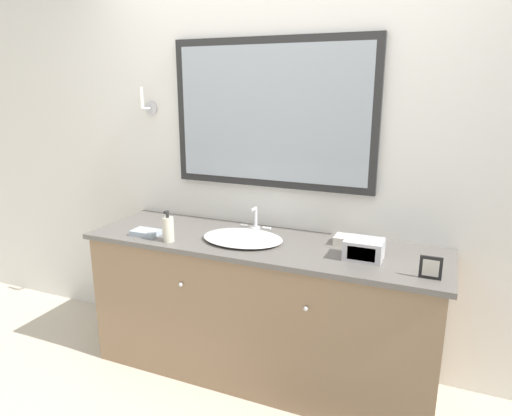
% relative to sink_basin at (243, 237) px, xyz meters
% --- Properties ---
extents(ground_plane, '(14.00, 14.00, 0.00)m').
position_rel_sink_basin_xyz_m(ground_plane, '(0.10, -0.31, -0.89)').
color(ground_plane, beige).
extents(wall_back, '(8.00, 0.18, 2.55)m').
position_rel_sink_basin_xyz_m(wall_back, '(0.10, 0.36, 0.39)').
color(wall_back, white).
rests_on(wall_back, ground_plane).
extents(vanity_counter, '(2.13, 0.62, 0.87)m').
position_rel_sink_basin_xyz_m(vanity_counter, '(0.10, 0.02, -0.45)').
color(vanity_counter, '#937556').
rests_on(vanity_counter, ground_plane).
extents(sink_basin, '(0.49, 0.41, 0.16)m').
position_rel_sink_basin_xyz_m(sink_basin, '(0.00, 0.00, 0.00)').
color(sink_basin, white).
rests_on(sink_basin, vanity_counter).
extents(soap_bottle, '(0.07, 0.07, 0.19)m').
position_rel_sink_basin_xyz_m(soap_bottle, '(-0.39, -0.19, 0.06)').
color(soap_bottle, beige).
rests_on(soap_bottle, vanity_counter).
extents(appliance_box, '(0.20, 0.16, 0.11)m').
position_rel_sink_basin_xyz_m(appliance_box, '(0.71, -0.02, 0.03)').
color(appliance_box, '#BCBCC1').
rests_on(appliance_box, vanity_counter).
extents(picture_frame, '(0.10, 0.01, 0.11)m').
position_rel_sink_basin_xyz_m(picture_frame, '(1.05, -0.16, 0.04)').
color(picture_frame, black).
rests_on(picture_frame, vanity_counter).
extents(hand_towel_near_sink, '(0.16, 0.12, 0.05)m').
position_rel_sink_basin_xyz_m(hand_towel_near_sink, '(0.59, 0.18, 0.01)').
color(hand_towel_near_sink, silver).
rests_on(hand_towel_near_sink, vanity_counter).
extents(hand_towel_far_corner, '(0.16, 0.11, 0.03)m').
position_rel_sink_basin_xyz_m(hand_towel_far_corner, '(-0.59, -0.14, -0.00)').
color(hand_towel_far_corner, '#A8B7C6').
rests_on(hand_towel_far_corner, vanity_counter).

